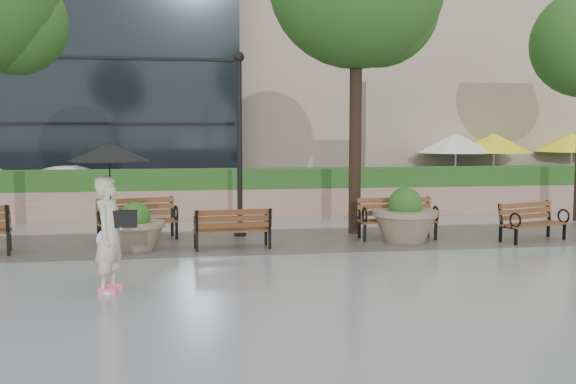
{
  "coord_description": "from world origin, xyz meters",
  "views": [
    {
      "loc": [
        -1.25,
        -10.63,
        2.36
      ],
      "look_at": [
        0.83,
        2.63,
        1.1
      ],
      "focal_mm": 40.0,
      "sensor_mm": 36.0,
      "label": 1
    }
  ],
  "objects": [
    {
      "name": "patio_umb_yellow_a",
      "position": [
        8.45,
        8.66,
        1.99
      ],
      "size": [
        2.5,
        2.5,
        2.3
      ],
      "color": "black",
      "rests_on": "ground"
    },
    {
      "name": "cafe_hedge",
      "position": [
        9.0,
        7.8,
        0.45
      ],
      "size": [
        8.0,
        0.5,
        0.9
      ],
      "primitive_type": "cube",
      "color": "#1E4717",
      "rests_on": "ground"
    },
    {
      "name": "lamppost",
      "position": [
        -0.1,
        3.79,
        1.82
      ],
      "size": [
        0.28,
        0.28,
        4.14
      ],
      "color": "black",
      "rests_on": "ground"
    },
    {
      "name": "car_right",
      "position": [
        -4.75,
        10.6,
        0.63
      ],
      "size": [
        3.93,
        1.63,
        1.26
      ],
      "primitive_type": "imported",
      "rotation": [
        0.0,
        0.0,
        1.65
      ],
      "color": "silver",
      "rests_on": "ground"
    },
    {
      "name": "planter_right",
      "position": [
        3.36,
        2.5,
        0.46
      ],
      "size": [
        1.4,
        1.4,
        1.18
      ],
      "color": "#7F6B56",
      "rests_on": "ground"
    },
    {
      "name": "bench_2",
      "position": [
        -0.38,
        2.19,
        0.25
      ],
      "size": [
        1.58,
        0.71,
        0.82
      ],
      "rotation": [
        0.0,
        0.0,
        3.21
      ],
      "color": "brown",
      "rests_on": "ground"
    },
    {
      "name": "hedge_wall",
      "position": [
        0.0,
        7.0,
        0.66
      ],
      "size": [
        24.0,
        0.8,
        1.35
      ],
      "color": "tan",
      "rests_on": "ground"
    },
    {
      "name": "bench_3",
      "position": [
        3.28,
        2.8,
        0.27
      ],
      "size": [
        1.69,
        0.69,
        0.9
      ],
      "rotation": [
        0.0,
        0.0,
        -0.01
      ],
      "color": "brown",
      "rests_on": "ground"
    },
    {
      "name": "bench_1",
      "position": [
        -2.35,
        3.54,
        0.27
      ],
      "size": [
        1.79,
        1.04,
        0.91
      ],
      "rotation": [
        0.0,
        0.0,
        0.23
      ],
      "color": "brown",
      "rests_on": "ground"
    },
    {
      "name": "planter_left",
      "position": [
        -2.3,
        2.38,
        0.38
      ],
      "size": [
        1.16,
        1.16,
        0.97
      ],
      "color": "#7F6B56",
      "rests_on": "ground"
    },
    {
      "name": "pedestrian",
      "position": [
        -2.39,
        -1.0,
        1.33
      ],
      "size": [
        1.19,
        1.19,
        2.19
      ],
      "rotation": [
        0.0,
        0.0,
        1.25
      ],
      "color": "beige",
      "rests_on": "ground"
    },
    {
      "name": "cafe_wall",
      "position": [
        9.5,
        10.0,
        2.0
      ],
      "size": [
        10.0,
        0.6,
        4.0
      ],
      "primitive_type": "cube",
      "color": "tan",
      "rests_on": "ground"
    },
    {
      "name": "asphalt_street",
      "position": [
        0.0,
        11.0,
        0.0
      ],
      "size": [
        40.0,
        7.0,
        0.0
      ],
      "primitive_type": "cube",
      "color": "black",
      "rests_on": "ground"
    },
    {
      "name": "patio_umb_yellow_b",
      "position": [
        11.53,
        9.24,
        1.99
      ],
      "size": [
        2.5,
        2.5,
        2.3
      ],
      "color": "black",
      "rests_on": "ground"
    },
    {
      "name": "bench_4",
      "position": [
        6.1,
        2.11,
        0.24
      ],
      "size": [
        1.63,
        1.06,
        0.82
      ],
      "rotation": [
        0.0,
        0.0,
        0.32
      ],
      "color": "brown",
      "rests_on": "ground"
    },
    {
      "name": "ground",
      "position": [
        0.0,
        0.0,
        0.0
      ],
      "size": [
        100.0,
        100.0,
        0.0
      ],
      "primitive_type": "plane",
      "color": "gray",
      "rests_on": "ground"
    },
    {
      "name": "cobble_strip",
      "position": [
        0.0,
        3.0,
        0.01
      ],
      "size": [
        28.0,
        3.2,
        0.01
      ],
      "primitive_type": "cube",
      "color": "#383330",
      "rests_on": "ground"
    },
    {
      "name": "patio_umb_white",
      "position": [
        7.18,
        8.69,
        1.99
      ],
      "size": [
        2.5,
        2.5,
        2.3
      ],
      "color": "black",
      "rests_on": "ground"
    }
  ]
}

